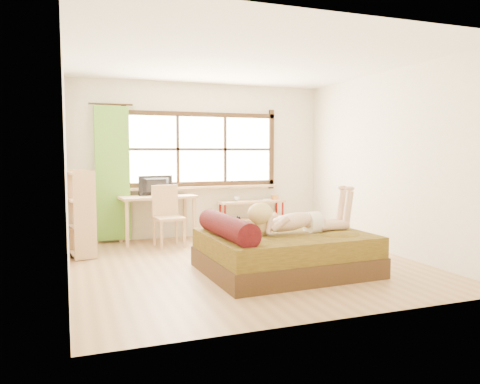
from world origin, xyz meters
name	(u,v)px	position (x,y,z in m)	size (l,w,h in m)	color
floor	(247,264)	(0.00, 0.00, 0.00)	(4.50, 4.50, 0.00)	#9E754C
ceiling	(247,60)	(0.00, 0.00, 2.70)	(4.50, 4.50, 0.00)	white
wall_back	(202,161)	(0.00, 2.25, 1.35)	(4.50, 4.50, 0.00)	silver
wall_front	(338,170)	(0.00, -2.25, 1.35)	(4.50, 4.50, 0.00)	silver
wall_left	(66,166)	(-2.25, 0.00, 1.35)	(4.50, 4.50, 0.00)	silver
wall_right	(387,162)	(2.25, 0.00, 1.35)	(4.50, 4.50, 0.00)	silver
window	(202,152)	(0.00, 2.22, 1.51)	(2.80, 0.16, 1.46)	#FFEDBF
curtain	(113,174)	(-1.55, 2.13, 1.15)	(0.55, 0.10, 2.20)	#4E8624
bed	(281,251)	(0.26, -0.55, 0.27)	(2.05, 1.67, 0.76)	black
woman	(298,209)	(0.46, -0.60, 0.80)	(1.39, 0.40, 0.60)	tan
kitten	(228,225)	(-0.41, -0.45, 0.62)	(0.30, 0.12, 0.24)	black
desk	(157,202)	(-0.85, 1.95, 0.67)	(1.30, 0.71, 0.78)	tan
monitor	(157,186)	(-0.85, 2.00, 0.94)	(0.58, 0.08, 0.33)	black
chair	(167,212)	(-0.76, 1.59, 0.54)	(0.48, 0.48, 0.97)	tan
pipe_shelf	(252,209)	(0.91, 2.07, 0.46)	(1.26, 0.37, 0.70)	tan
cup	(236,199)	(0.59, 2.07, 0.66)	(0.11, 0.11, 0.09)	gray
book	(262,200)	(1.09, 2.07, 0.63)	(0.15, 0.21, 0.02)	gray
bookshelf	(81,213)	(-2.08, 1.21, 0.63)	(0.40, 0.59, 1.24)	tan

